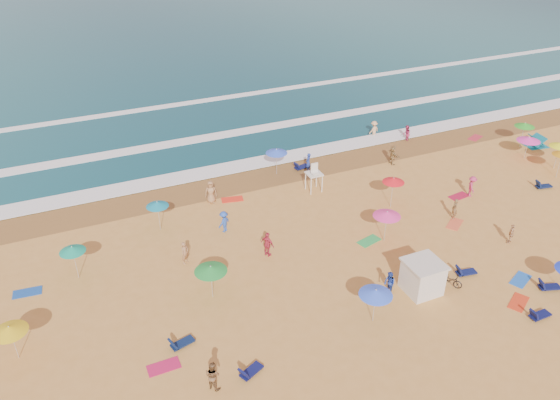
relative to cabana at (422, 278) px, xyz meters
name	(u,v)px	position (x,y,z in m)	size (l,w,h in m)	color
ground	(354,251)	(-1.60, 5.24, -1.00)	(220.00, 220.00, 0.00)	gold
ocean	(128,12)	(-1.60, 89.24, -1.00)	(220.00, 140.00, 0.18)	#0C4756
wet_sand	(281,173)	(-1.60, 17.74, -0.99)	(220.00, 220.00, 0.00)	olive
surf_foam	(245,134)	(-1.60, 26.56, -0.90)	(200.00, 18.70, 0.05)	white
cabana	(422,278)	(0.00, 0.00, 0.00)	(2.00, 2.00, 2.00)	silver
cabana_roof	(425,264)	(0.00, 0.00, 1.06)	(2.20, 2.20, 0.12)	silver
bicycle	(449,280)	(1.90, -0.30, -0.56)	(0.58, 1.67, 0.87)	black
lifeguard_stand	(314,179)	(-0.38, 13.84, 0.05)	(1.20, 1.20, 2.10)	white
beach_umbrellas	(361,230)	(-1.69, 4.53, 1.16)	(46.04, 28.41, 0.79)	green
loungers	(439,249)	(3.66, 2.89, -0.83)	(38.43, 23.25, 0.34)	#0E1E47
towels	(367,252)	(-0.91, 4.75, -0.98)	(42.98, 26.60, 0.03)	#C61851
beachgoers	(339,206)	(-0.39, 9.71, -0.19)	(43.59, 24.17, 2.12)	#AB7C4F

